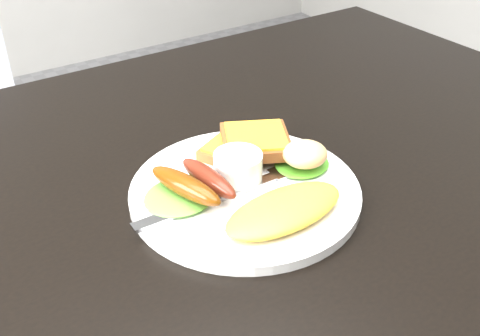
# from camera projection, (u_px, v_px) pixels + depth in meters

# --- Properties ---
(dining_table) EXTENTS (1.20, 0.80, 0.04)m
(dining_table) POSITION_uv_depth(u_px,v_px,m) (218.00, 196.00, 0.66)
(dining_table) COLOR black
(dining_table) RESTS_ON ground
(person) EXTENTS (0.64, 0.50, 1.59)m
(person) POSITION_uv_depth(u_px,v_px,m) (38.00, 21.00, 0.99)
(person) COLOR navy
(person) RESTS_ON ground
(plate) EXTENTS (0.26, 0.26, 0.01)m
(plate) POSITION_uv_depth(u_px,v_px,m) (245.00, 191.00, 0.63)
(plate) COLOR white
(plate) RESTS_ON dining_table
(lettuce_left) EXTENTS (0.09, 0.08, 0.01)m
(lettuce_left) POSITION_uv_depth(u_px,v_px,m) (180.00, 196.00, 0.60)
(lettuce_left) COLOR #4B9B2F
(lettuce_left) RESTS_ON plate
(lettuce_right) EXTENTS (0.08, 0.07, 0.01)m
(lettuce_right) POSITION_uv_depth(u_px,v_px,m) (302.00, 164.00, 0.66)
(lettuce_right) COLOR #3D8D1F
(lettuce_right) RESTS_ON plate
(omelette) EXTENTS (0.14, 0.07, 0.02)m
(omelette) POSITION_uv_depth(u_px,v_px,m) (285.00, 210.00, 0.57)
(omelette) COLOR #F9B047
(omelette) RESTS_ON plate
(sausage_a) EXTENTS (0.05, 0.10, 0.02)m
(sausage_a) POSITION_uv_depth(u_px,v_px,m) (185.00, 186.00, 0.59)
(sausage_a) COLOR #673309
(sausage_a) RESTS_ON lettuce_left
(sausage_b) EXTENTS (0.03, 0.09, 0.02)m
(sausage_b) POSITION_uv_depth(u_px,v_px,m) (208.00, 178.00, 0.60)
(sausage_b) COLOR #622811
(sausage_b) RESTS_ON lettuce_left
(ramekin) EXTENTS (0.06, 0.06, 0.03)m
(ramekin) POSITION_uv_depth(u_px,v_px,m) (238.00, 167.00, 0.63)
(ramekin) COLOR white
(ramekin) RESTS_ON plate
(toast_a) EXTENTS (0.10, 0.10, 0.01)m
(toast_a) POSITION_uv_depth(u_px,v_px,m) (237.00, 150.00, 0.68)
(toast_a) COLOR brown
(toast_a) RESTS_ON plate
(toast_b) EXTENTS (0.11, 0.11, 0.01)m
(toast_b) POSITION_uv_depth(u_px,v_px,m) (256.00, 142.00, 0.67)
(toast_b) COLOR brown
(toast_b) RESTS_ON toast_a
(potato_salad) EXTENTS (0.07, 0.06, 0.03)m
(potato_salad) POSITION_uv_depth(u_px,v_px,m) (305.00, 154.00, 0.64)
(potato_salad) COLOR beige
(potato_salad) RESTS_ON lettuce_right
(fork) EXTENTS (0.17, 0.02, 0.00)m
(fork) POSITION_uv_depth(u_px,v_px,m) (207.00, 201.00, 0.60)
(fork) COLOR #ADAFB7
(fork) RESTS_ON plate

